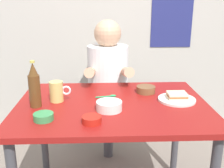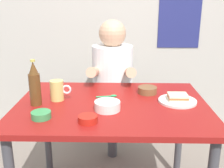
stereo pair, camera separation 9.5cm
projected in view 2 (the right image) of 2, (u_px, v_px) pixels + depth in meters
name	position (u px, v px, depth m)	size (l,w,h in m)	color
wall_back	(115.00, 1.00, 2.40)	(4.40, 0.09, 2.60)	#ADA89E
dining_table	(112.00, 118.00, 1.59)	(1.10, 0.80, 0.74)	maroon
stool	(112.00, 119.00, 2.28)	(0.34, 0.34, 0.45)	#4C4C51
person_seated	(112.00, 72.00, 2.15)	(0.33, 0.56, 0.72)	white
plate_orange	(177.00, 101.00, 1.58)	(0.22, 0.22, 0.01)	silver
sandwich	(178.00, 97.00, 1.57)	(0.11, 0.09, 0.04)	beige
beer_mug	(57.00, 90.00, 1.59)	(0.13, 0.08, 0.12)	#D1BC66
beer_bottle	(35.00, 85.00, 1.51)	(0.06, 0.06, 0.26)	#593819
rice_bowl_white	(107.00, 105.00, 1.46)	(0.14, 0.14, 0.05)	silver
dip_bowl_green	(41.00, 115.00, 1.36)	(0.10, 0.10, 0.03)	#388C4C
condiment_bowl_brown	(147.00, 90.00, 1.72)	(0.12, 0.12, 0.04)	brown
sambal_bowl_red	(88.00, 119.00, 1.31)	(0.10, 0.10, 0.03)	#B21E14
spoon	(110.00, 96.00, 1.66)	(0.13, 0.04, 0.01)	#26A559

